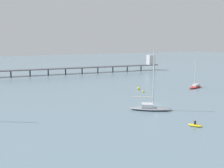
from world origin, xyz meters
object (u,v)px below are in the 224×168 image
at_px(sailboat_gray, 150,107).
at_px(mooring_buoy_outer, 139,88).
at_px(pier, 100,65).
at_px(dinghy_yellow, 195,125).
at_px(mooring_buoy_inner, 143,91).
at_px(sailboat_red, 195,86).

height_order(sailboat_gray, mooring_buoy_outer, sailboat_gray).
bearing_deg(pier, mooring_buoy_outer, -96.77).
bearing_deg(mooring_buoy_outer, dinghy_yellow, -103.95).
xyz_separation_m(dinghy_yellow, mooring_buoy_inner, (7.00, 27.69, 0.06)).
bearing_deg(sailboat_red, pier, 104.17).
relative_size(sailboat_gray, mooring_buoy_inner, 21.03).
bearing_deg(pier, mooring_buoy_inner, -97.27).
bearing_deg(mooring_buoy_outer, mooring_buoy_inner, -102.32).
bearing_deg(mooring_buoy_outer, sailboat_gray, -114.27).
bearing_deg(dinghy_yellow, mooring_buoy_outer, 76.05).
bearing_deg(dinghy_yellow, sailboat_red, 47.75).
bearing_deg(sailboat_gray, pier, 77.24).
xyz_separation_m(pier, mooring_buoy_inner, (-5.87, -46.05, -2.82)).
bearing_deg(mooring_buoy_inner, dinghy_yellow, -104.19).
relative_size(pier, dinghy_yellow, 33.03).
xyz_separation_m(sailboat_gray, dinghy_yellow, (1.18, -11.64, -0.42)).
relative_size(sailboat_gray, mooring_buoy_outer, 15.88).
relative_size(sailboat_gray, dinghy_yellow, 4.95).
bearing_deg(sailboat_gray, mooring_buoy_outer, 65.73).
bearing_deg(sailboat_red, sailboat_gray, -149.05).
height_order(sailboat_red, mooring_buoy_outer, sailboat_red).
height_order(sailboat_red, mooring_buoy_inner, sailboat_red).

